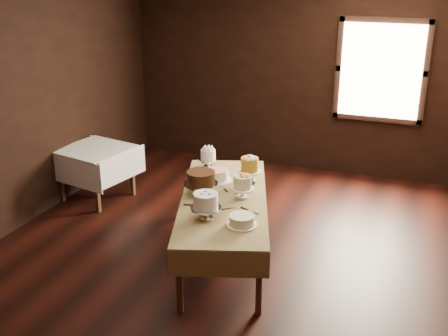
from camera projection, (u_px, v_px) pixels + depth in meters
floor at (218, 254)px, 6.04m from camera, size 5.00×6.00×0.01m
wall_back at (291, 78)px, 8.17m from camera, size 5.00×0.02×2.80m
wall_front at (12, 288)px, 2.93m from camera, size 5.00×0.02×2.80m
wall_left at (18, 111)px, 6.38m from camera, size 0.02×6.00×2.80m
window at (381, 71)px, 7.61m from camera, size 1.10×0.05×1.30m
display_table at (224, 202)px, 5.79m from camera, size 1.56×2.43×0.70m
side_table at (95, 154)px, 7.27m from camera, size 1.00×1.00×0.71m
cake_meringue at (208, 159)px, 6.58m from camera, size 0.25×0.25×0.23m
cake_lattice at (217, 176)px, 6.19m from camera, size 0.36×0.36×0.12m
cake_caramel at (249, 171)px, 6.12m from camera, size 0.26×0.26×0.30m
cake_chocolate at (201, 183)px, 5.82m from camera, size 0.41×0.41×0.26m
cake_flowers at (242, 188)px, 5.72m from camera, size 0.26×0.26×0.26m
cake_swirl at (206, 207)px, 5.25m from camera, size 0.30×0.30×0.28m
cake_cream at (242, 221)px, 5.14m from camera, size 0.29×0.29×0.10m
cake_server_a at (229, 209)px, 5.50m from camera, size 0.20×0.17×0.01m
cake_server_b at (253, 212)px, 5.42m from camera, size 0.23×0.12×0.01m
cake_server_c at (222, 187)px, 6.03m from camera, size 0.18×0.20×0.01m
cake_server_d at (245, 189)px, 5.98m from camera, size 0.07×0.24×0.01m
cake_server_e at (200, 205)px, 5.57m from camera, size 0.24×0.09×0.01m
flower_vase at (249, 180)px, 6.03m from camera, size 0.19×0.19×0.15m
flower_bouquet at (250, 164)px, 5.96m from camera, size 0.14×0.14×0.20m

